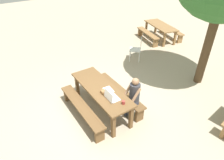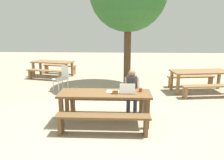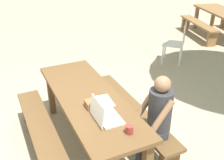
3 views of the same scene
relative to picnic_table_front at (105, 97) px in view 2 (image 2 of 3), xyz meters
name	(u,v)px [view 2 (image 2 of 3)]	position (x,y,z in m)	size (l,w,h in m)	color
ground_plane	(105,123)	(0.00, 0.00, -0.66)	(30.00, 30.00, 0.00)	tan
picnic_table_front	(105,97)	(0.00, 0.00, 0.00)	(2.19, 0.73, 0.77)	brown
bench_near	(103,120)	(0.00, -0.61, -0.31)	(2.05, 0.30, 0.45)	brown
bench_far	(107,101)	(0.00, 0.61, -0.31)	(2.05, 0.30, 0.45)	brown
laptop	(127,91)	(0.53, -0.02, 0.17)	(0.36, 0.28, 0.25)	white
small_pouch	(115,92)	(0.25, -0.07, 0.16)	(0.14, 0.11, 0.09)	olive
paper_sheet	(113,91)	(0.19, 0.12, 0.11)	(0.31, 0.23, 0.00)	white
coffee_mug	(141,90)	(0.86, 0.12, 0.16)	(0.08, 0.08, 0.09)	#99332D
person_seated	(132,89)	(0.67, 0.57, 0.05)	(0.38, 0.39, 1.22)	#333847
plastic_chair	(62,77)	(-1.77, 2.75, -0.16)	(0.62, 0.62, 0.93)	white
picnic_table_mid	(53,64)	(-2.83, 5.07, -0.04)	(2.03, 1.18, 0.72)	olive
bench_mid_south	(45,72)	(-2.98, 4.41, -0.33)	(1.73, 0.68, 0.43)	olive
bench_mid_north	(60,67)	(-2.68, 5.72, -0.33)	(1.73, 0.68, 0.43)	olive
picnic_table_rear	(200,74)	(3.20, 2.81, 0.00)	(2.12, 1.08, 0.77)	olive
bench_rear_south	(209,88)	(3.29, 2.12, -0.34)	(1.85, 0.54, 0.42)	olive
bench_rear_north	(191,79)	(3.10, 3.50, -0.34)	(1.85, 0.54, 0.42)	olive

